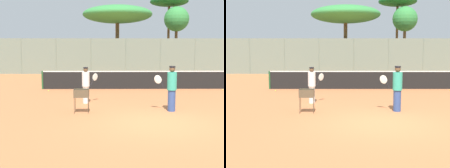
# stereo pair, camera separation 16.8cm
# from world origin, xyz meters

# --- Properties ---
(ground_plane) EXTENTS (80.00, 80.00, 0.00)m
(ground_plane) POSITION_xyz_m (0.00, 0.00, 0.00)
(ground_plane) COLOR #C67242
(tennis_net) EXTENTS (11.08, 0.10, 1.07)m
(tennis_net) POSITION_xyz_m (0.00, 8.42, 0.56)
(tennis_net) COLOR #26592D
(tennis_net) RESTS_ON ground_plane
(back_fence) EXTENTS (25.60, 0.08, 3.26)m
(back_fence) POSITION_xyz_m (-0.00, 18.83, 1.63)
(back_fence) COLOR gray
(back_fence) RESTS_ON ground_plane
(tree_0) EXTENTS (6.88, 6.88, 6.54)m
(tree_0) POSITION_xyz_m (-0.70, 21.54, 5.65)
(tree_0) COLOR brown
(tree_0) RESTS_ON ground_plane
(tree_1) EXTENTS (4.09, 4.09, 7.81)m
(tree_1) POSITION_xyz_m (4.91, 24.16, 7.20)
(tree_1) COLOR brown
(tree_1) RESTS_ON ground_plane
(tree_2) EXTENTS (2.57, 2.57, 6.63)m
(tree_2) POSITION_xyz_m (5.46, 22.82, 5.28)
(tree_2) COLOR brown
(tree_2) RESTS_ON ground_plane
(player_white_outfit) EXTENTS (0.72, 0.64, 1.59)m
(player_white_outfit) POSITION_xyz_m (-2.59, 3.75, 0.83)
(player_white_outfit) COLOR white
(player_white_outfit) RESTS_ON ground_plane
(player_red_cap) EXTENTS (0.89, 0.43, 1.75)m
(player_red_cap) POSITION_xyz_m (0.81, 1.97, 0.91)
(player_red_cap) COLOR #334C8C
(player_red_cap) RESTS_ON ground_plane
(ball_cart) EXTENTS (0.56, 0.41, 0.90)m
(ball_cart) POSITION_xyz_m (-2.63, 1.71, 0.67)
(ball_cart) COLOR brown
(ball_cart) RESTS_ON ground_plane
(tennis_ball_0) EXTENTS (0.07, 0.07, 0.07)m
(tennis_ball_0) POSITION_xyz_m (4.93, 7.72, 0.03)
(tennis_ball_0) COLOR #D1E54C
(tennis_ball_0) RESTS_ON ground_plane
(tennis_ball_3) EXTENTS (0.07, 0.07, 0.07)m
(tennis_ball_3) POSITION_xyz_m (-4.97, 7.49, 0.03)
(tennis_ball_3) COLOR #D1E54C
(tennis_ball_3) RESTS_ON ground_plane
(parked_car) EXTENTS (4.20, 1.70, 1.60)m
(parked_car) POSITION_xyz_m (0.52, 21.16, 0.66)
(parked_car) COLOR #B2B7BC
(parked_car) RESTS_ON ground_plane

